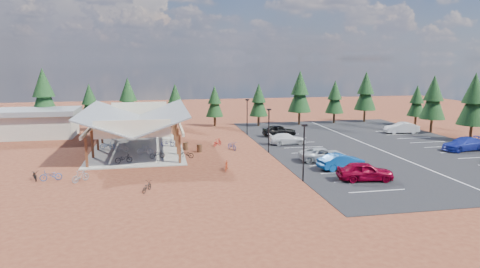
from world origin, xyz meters
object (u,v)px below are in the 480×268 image
outbuilding (37,123)px  bike_11 (226,165)px  bike_4 (157,154)px  bike_15 (217,142)px  bike_12 (147,187)px  bike_3 (130,134)px  trash_bin_1 (186,146)px  lamp_post_2 (247,114)px  bike_14 (232,146)px  car_1 (341,161)px  bike_6 (168,143)px  bike_2 (107,145)px  car_7 (464,144)px  car_4 (279,130)px  lamp_post_1 (269,127)px  bike_10 (51,175)px  bike_1 (122,148)px  bike_7 (146,133)px  bike_8 (35,175)px  car_2 (323,155)px  car_0 (365,171)px  car_9 (401,128)px  bike_5 (145,150)px  trash_bin_0 (199,148)px  lamp_post_0 (304,149)px  bike_0 (124,158)px  bike_pavilion (137,118)px  bike_16 (186,154)px  bike_9 (80,176)px  car_3 (287,139)px

outbuilding → bike_11: bearing=-45.1°
bike_4 → bike_15: bearing=-61.5°
bike_11 → bike_12: 9.27m
bike_3 → trash_bin_1: bearing=-133.4°
lamp_post_2 → bike_15: (-5.29, -7.00, -2.50)m
outbuilding → bike_14: outbuilding is taller
car_1 → bike_6: bearing=40.2°
bike_2 → car_7: (41.53, -8.64, 0.28)m
trash_bin_1 → car_4: car_4 is taller
lamp_post_1 → bike_10: bearing=-161.2°
outbuilding → bike_1: size_ratio=6.55×
bike_2 → bike_7: 8.82m
car_1 → bike_12: bearing=92.5°
bike_8 → car_2: size_ratio=0.35×
outbuilding → bike_15: 26.19m
trash_bin_1 → car_0: size_ratio=0.18×
lamp_post_1 → bike_3: bearing=143.0°
bike_8 → bike_15: (18.24, 12.08, -0.00)m
lamp_post_2 → car_9: lamp_post_2 is taller
bike_4 → bike_5: size_ratio=0.88×
bike_4 → trash_bin_0: bearing=-70.4°
lamp_post_0 → trash_bin_0: bearing=119.5°
bike_11 → bike_15: bike_11 is taller
bike_8 → car_1: car_1 is taller
lamp_post_1 → bike_0: lamp_post_1 is taller
bike_1 → bike_14: bearing=-75.2°
bike_pavilion → lamp_post_2: bearing=25.0°
lamp_post_1 → bike_10: 23.45m
bike_16 → outbuilding: bearing=-114.4°
bike_3 → bike_9: size_ratio=1.01×
bike_3 → bike_0: bearing=-170.5°
car_9 → car_1: bearing=-36.7°
car_2 → bike_15: bearing=49.4°
car_1 → car_9: (17.30, 17.62, 0.02)m
lamp_post_0 → lamp_post_2: same height
bike_5 → bike_3: bearing=25.3°
lamp_post_0 → lamp_post_2: 24.00m
trash_bin_0 → bike_14: bearing=9.1°
bike_6 → car_2: bearing=-107.5°
car_4 → bike_8: bearing=119.2°
outbuilding → trash_bin_0: size_ratio=12.22×
bike_4 → bike_8: bearing=110.3°
bike_1 → bike_4: size_ratio=1.03×
lamp_post_2 → bike_5: lamp_post_2 is taller
bike_10 → bike_11: size_ratio=1.10×
car_3 → lamp_post_0: bearing=167.6°
bike_pavilion → bike_11: bearing=-53.5°
bike_1 → car_9: size_ratio=0.35×
lamp_post_2 → lamp_post_1: bearing=-90.0°
bike_pavilion → car_7: bearing=-12.5°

